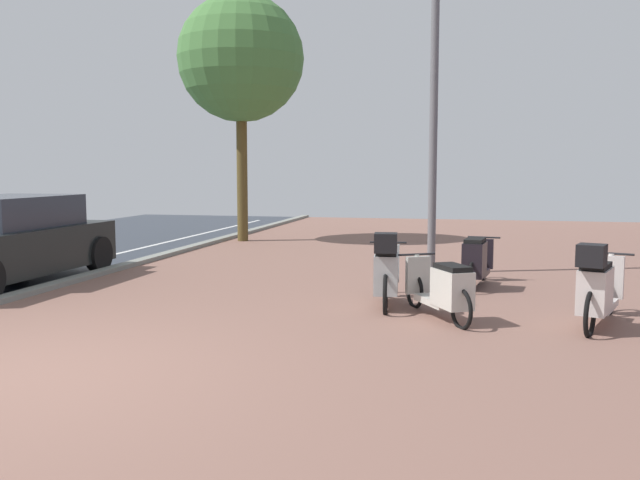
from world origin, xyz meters
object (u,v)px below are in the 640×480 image
scooter_mid (443,289)px  scooter_far (386,272)px  scooter_near (476,261)px  lamp_post (434,79)px  scooter_extra (598,288)px  parked_car_near (3,242)px  street_tree (241,59)px

scooter_mid → scooter_far: 0.98m
scooter_near → lamp_post: size_ratio=0.28×
scooter_mid → scooter_extra: scooter_extra is taller
scooter_near → scooter_far: scooter_far is taller
scooter_far → lamp_post: 4.29m
scooter_far → scooter_extra: (2.49, -0.65, -0.01)m
parked_car_near → lamp_post: 7.56m
lamp_post → parked_car_near: bearing=-158.8°
scooter_far → parked_car_near: (-6.21, 0.61, 0.19)m
scooter_extra → lamp_post: 5.22m
scooter_near → scooter_mid: scooter_near is taller
parked_car_near → street_tree: street_tree is taller
scooter_mid → scooter_far: size_ratio=0.89×
scooter_mid → lamp_post: size_ratio=0.26×
scooter_near → parked_car_near: bearing=-170.9°
scooter_near → scooter_mid: bearing=-99.2°
parked_car_near → scooter_extra: bearing=-8.2°
street_tree → scooter_far: bearing=-58.5°
parked_car_near → lamp_post: (6.59, 2.56, 2.68)m
scooter_mid → lamp_post: (-0.38, 3.77, 2.96)m
lamp_post → scooter_near: bearing=-60.9°
scooter_mid → street_tree: bearing=123.5°
scooter_extra → parked_car_near: (-8.70, 1.26, 0.19)m
street_tree → scooter_near: bearing=-44.8°
scooter_far → street_tree: (-4.60, 7.51, 4.03)m
parked_car_near → lamp_post: bearing=21.2°
scooter_near → scooter_extra: size_ratio=0.96×
scooter_near → street_tree: (-5.75, 5.72, 4.09)m
scooter_mid → scooter_far: scooter_far is taller
scooter_mid → scooter_extra: size_ratio=0.86×
scooter_extra → lamp_post: size_ratio=0.30×
scooter_extra → parked_car_near: size_ratio=0.46×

